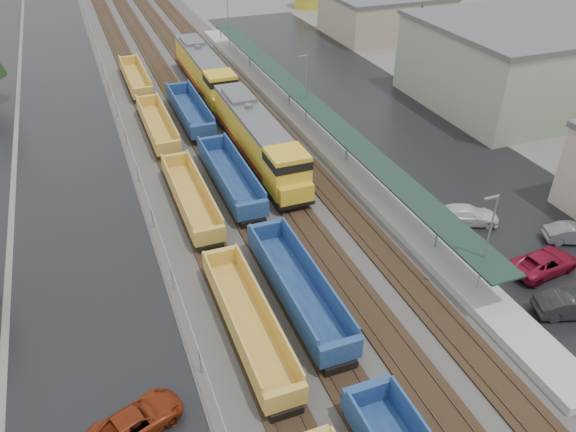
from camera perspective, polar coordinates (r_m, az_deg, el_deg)
name	(u,v)px	position (r m, az deg, el deg)	size (l,w,h in m)	color
ballast_strip	(200,106)	(68.69, -8.96, 10.97)	(20.00, 160.00, 0.08)	#302D2B
trackbed	(200,105)	(68.65, -8.97, 11.06)	(14.60, 160.00, 0.22)	black
west_parking_lot	(67,125)	(67.53, -21.53, 8.61)	(10.00, 160.00, 0.02)	black
east_commuter_lot	(382,115)	(66.46, 9.52, 10.12)	(16.00, 100.00, 0.02)	black
station_platform	(306,121)	(62.19, 1.82, 9.65)	(3.00, 80.00, 8.00)	#9E9B93
chainlink_fence	(117,109)	(65.54, -16.96, 10.31)	(0.08, 160.04, 2.02)	gray
industrial_buildings	(546,71)	(73.12, 24.77, 13.27)	(32.52, 75.30, 9.50)	tan
tree_east	(419,33)	(75.43, 13.15, 17.69)	(4.40, 4.40, 10.00)	#332316
locomotive_lead	(259,139)	(53.64, -3.00, 7.80)	(3.24, 21.37, 4.84)	black
locomotive_trail	(205,71)	(72.53, -8.44, 14.33)	(3.24, 21.37, 4.84)	black
well_string_yellow	(215,250)	(41.10, -7.43, -3.47)	(2.46, 92.87, 2.18)	gold
well_string_blue	(298,288)	(37.35, 0.98, -7.32)	(2.72, 78.00, 2.41)	navy
parked_car_west_c	(137,421)	(31.82, -15.11, -19.43)	(4.98, 2.30, 1.38)	maroon
parked_car_east_a	(573,305)	(41.04, 26.98, -8.05)	(4.88, 1.70, 1.61)	black
parked_car_east_b	(544,263)	(44.16, 24.57, -4.33)	(5.36, 2.47, 1.49)	maroon
parked_car_east_c	(467,215)	(47.56, 17.70, 0.10)	(5.15, 2.09, 1.49)	silver
parked_car_east_e	(574,234)	(48.43, 27.02, -1.61)	(4.38, 1.53, 1.44)	#5A5B5F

